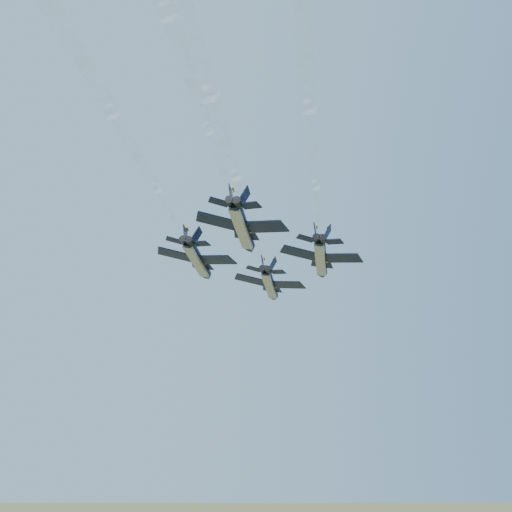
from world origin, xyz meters
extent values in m
cylinder|color=black|center=(4.55, 13.83, 95.83)|extent=(6.10, 12.87, 1.95)
cone|color=black|center=(7.11, 21.14, 95.83)|extent=(2.67, 3.04, 1.95)
ellipsoid|color=black|center=(5.74, 16.93, 96.36)|extent=(1.80, 2.57, 0.97)
cube|color=gray|center=(4.44, 13.87, 95.20)|extent=(5.27, 11.47, 0.71)
cube|color=black|center=(1.20, 14.17, 96.37)|extent=(5.66, 3.25, 1.26)
cube|color=#DEAC0B|center=(1.77, 15.73, 96.46)|extent=(5.44, 0.46, 1.26)
cube|color=black|center=(7.35, 12.02, 95.10)|extent=(6.34, 5.87, 1.26)
cube|color=#DEAC0B|center=(7.92, 13.58, 95.19)|extent=(4.53, 3.56, 1.26)
cube|color=black|center=(0.62, 8.65, 96.22)|extent=(2.59, 1.68, 0.62)
cube|color=black|center=(4.42, 7.33, 95.44)|extent=(2.92, 2.83, 0.62)
cube|color=black|center=(2.22, 8.82, 97.33)|extent=(1.15, 2.18, 2.54)
cube|color=black|center=(3.76, 8.28, 97.01)|extent=(2.00, 2.48, 2.30)
cylinder|color=black|center=(1.87, 7.49, 95.82)|extent=(1.58, 1.52, 1.26)
cylinder|color=black|center=(2.68, 7.21, 95.65)|extent=(1.58, 1.52, 1.26)
cylinder|color=black|center=(-9.37, 3.26, 95.83)|extent=(6.10, 12.87, 1.95)
cone|color=black|center=(-6.82, 10.57, 95.83)|extent=(2.67, 3.04, 1.95)
ellipsoid|color=black|center=(-8.18, 6.36, 96.36)|extent=(1.80, 2.57, 0.97)
cube|color=gray|center=(-9.48, 3.30, 95.20)|extent=(5.27, 11.47, 0.71)
cube|color=black|center=(-12.72, 3.60, 96.37)|extent=(5.66, 3.25, 1.26)
cube|color=#DEAC0B|center=(-12.16, 5.17, 96.46)|extent=(5.44, 0.46, 1.26)
cube|color=black|center=(-6.57, 1.46, 95.10)|extent=(6.34, 5.87, 1.26)
cube|color=#DEAC0B|center=(-6.00, 3.02, 95.19)|extent=(4.53, 3.56, 1.26)
cube|color=black|center=(-13.31, -1.91, 96.22)|extent=(2.59, 1.68, 0.62)
cube|color=black|center=(-9.51, -3.24, 95.44)|extent=(2.92, 2.83, 0.62)
cube|color=black|center=(-11.70, -1.75, 97.33)|extent=(1.15, 2.18, 2.54)
cube|color=black|center=(-10.16, -2.28, 97.01)|extent=(2.00, 2.48, 2.30)
cylinder|color=black|center=(-12.06, -3.07, 95.82)|extent=(1.58, 1.52, 1.26)
cylinder|color=black|center=(-11.24, -3.36, 95.65)|extent=(1.58, 1.52, 1.26)
cylinder|color=black|center=(9.34, -1.22, 95.83)|extent=(6.10, 12.87, 1.95)
cone|color=black|center=(11.89, 6.09, 95.83)|extent=(2.67, 3.04, 1.95)
ellipsoid|color=black|center=(10.53, 1.88, 96.36)|extent=(1.80, 2.57, 0.97)
cube|color=gray|center=(9.22, -1.18, 95.20)|extent=(5.27, 11.47, 0.71)
cube|color=black|center=(5.98, -0.87, 96.37)|extent=(5.66, 3.25, 1.26)
cube|color=#DEAC0B|center=(6.55, 0.69, 96.46)|extent=(5.44, 0.46, 1.26)
cube|color=black|center=(12.14, -3.02, 95.10)|extent=(6.34, 5.87, 1.26)
cube|color=#DEAC0B|center=(12.70, -1.46, 95.19)|extent=(4.53, 3.56, 1.26)
cube|color=black|center=(5.40, -6.39, 96.22)|extent=(2.59, 1.68, 0.62)
cube|color=black|center=(9.20, -7.72, 95.44)|extent=(2.92, 2.83, 0.62)
cube|color=black|center=(7.00, -6.22, 97.33)|extent=(1.15, 2.18, 2.54)
cube|color=black|center=(8.54, -6.76, 97.01)|extent=(2.00, 2.48, 2.30)
cylinder|color=black|center=(6.65, -7.55, 95.82)|extent=(1.58, 1.52, 1.26)
cylinder|color=black|center=(7.46, -7.83, 95.65)|extent=(1.58, 1.52, 1.26)
cylinder|color=black|center=(-4.72, -10.97, 95.83)|extent=(6.10, 12.87, 1.95)
cone|color=black|center=(-2.17, -3.66, 95.83)|extent=(2.67, 3.04, 1.95)
ellipsoid|color=black|center=(-3.53, -7.87, 96.36)|extent=(1.80, 2.57, 0.97)
cube|color=gray|center=(-4.84, -10.93, 95.20)|extent=(5.27, 11.47, 0.71)
cube|color=black|center=(-8.07, -10.63, 96.37)|extent=(5.66, 3.25, 1.26)
cube|color=#DEAC0B|center=(-7.51, -9.06, 96.46)|extent=(5.44, 0.46, 1.26)
cube|color=black|center=(-1.92, -12.77, 95.10)|extent=(6.34, 5.87, 1.26)
cube|color=#DEAC0B|center=(-1.35, -11.21, 95.19)|extent=(4.53, 3.56, 1.26)
cube|color=black|center=(-8.66, -16.14, 96.22)|extent=(2.59, 1.68, 0.62)
cube|color=black|center=(-4.86, -17.47, 95.44)|extent=(2.92, 2.83, 0.62)
cube|color=black|center=(-7.05, -15.98, 97.33)|extent=(1.15, 2.18, 2.54)
cube|color=black|center=(-5.52, -16.51, 97.01)|extent=(2.00, 2.48, 2.30)
cylinder|color=black|center=(-7.41, -17.30, 95.82)|extent=(1.58, 1.52, 1.26)
cylinder|color=black|center=(-6.59, -17.59, 95.65)|extent=(1.58, 1.52, 1.26)
cylinder|color=white|center=(-0.22, 0.16, 95.83)|extent=(6.14, 15.16, 1.03)
cylinder|color=white|center=(-5.10, -13.82, 95.83)|extent=(6.51, 15.29, 1.42)
cylinder|color=white|center=(-9.98, -27.80, 95.83)|extent=(6.95, 15.44, 1.88)
cylinder|color=white|center=(-14.85, -41.78, 95.83)|extent=(7.44, 15.61, 2.41)
cylinder|color=white|center=(-14.14, -10.41, 95.83)|extent=(6.14, 15.16, 1.03)
cylinder|color=white|center=(-19.02, -24.39, 95.83)|extent=(6.51, 15.29, 1.42)
cylinder|color=white|center=(-23.90, -38.36, 95.83)|extent=(6.95, 15.44, 1.88)
cylinder|color=white|center=(4.57, -14.88, 95.83)|extent=(6.14, 15.16, 1.03)
cylinder|color=white|center=(-0.31, -28.86, 95.83)|extent=(6.51, 15.29, 1.42)
cylinder|color=white|center=(-5.19, -42.84, 95.83)|extent=(6.95, 15.44, 1.88)
cylinder|color=white|center=(-9.49, -24.64, 95.83)|extent=(6.14, 15.16, 1.03)
cylinder|color=white|center=(-14.37, -38.62, 95.83)|extent=(6.51, 15.29, 1.42)
camera|label=1|loc=(-16.52, -80.55, 65.82)|focal=40.00mm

